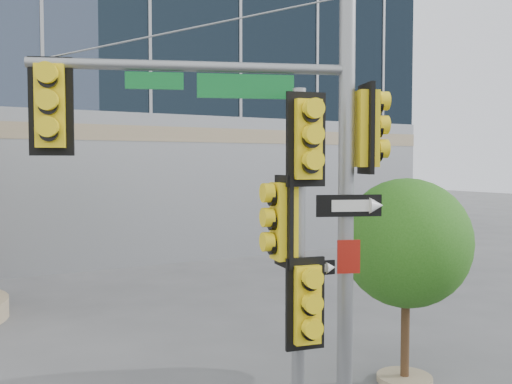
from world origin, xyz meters
TOP-DOWN VIEW (x-y plane):
  - main_signal_pole at (-1.20, -0.39)m, footprint 4.84×2.23m
  - secondary_signal_pole at (-1.16, -1.10)m, footprint 0.88×0.75m
  - street_tree at (2.07, 0.09)m, footprint 2.43×2.38m

SIDE VIEW (x-z plane):
  - street_tree at x=2.07m, z-range 0.60..4.39m
  - secondary_signal_pole at x=-1.16m, z-range 0.45..5.55m
  - main_signal_pole at x=-1.20m, z-range 0.78..7.33m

